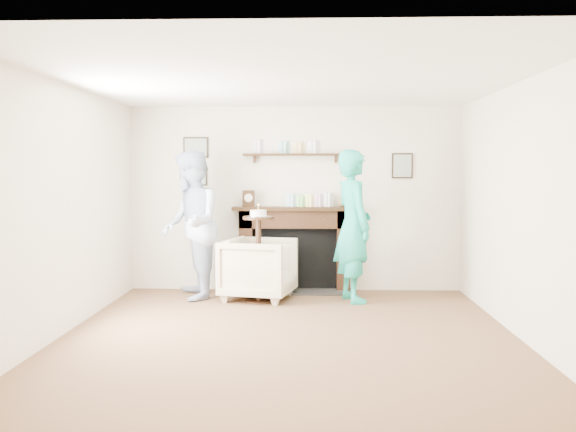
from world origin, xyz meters
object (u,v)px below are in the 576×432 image
object	(u,v)px
man	(191,299)
pedestal_table	(258,242)
woman	(353,301)
armchair	(259,299)

from	to	relation	value
man	pedestal_table	xyz separation A→B (m)	(0.88, -0.19, 0.75)
woman	pedestal_table	xyz separation A→B (m)	(-1.18, -0.10, 0.75)
armchair	man	distance (m)	0.87
pedestal_table	man	bearing A→B (deg)	167.91
man	armchair	bearing A→B (deg)	74.56
armchair	woman	bearing A→B (deg)	-81.43
woman	pedestal_table	size ratio (longest dim) A/B	1.54
armchair	pedestal_table	size ratio (longest dim) A/B	0.70
woman	pedestal_table	bearing A→B (deg)	77.01
armchair	man	bearing A→B (deg)	102.22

